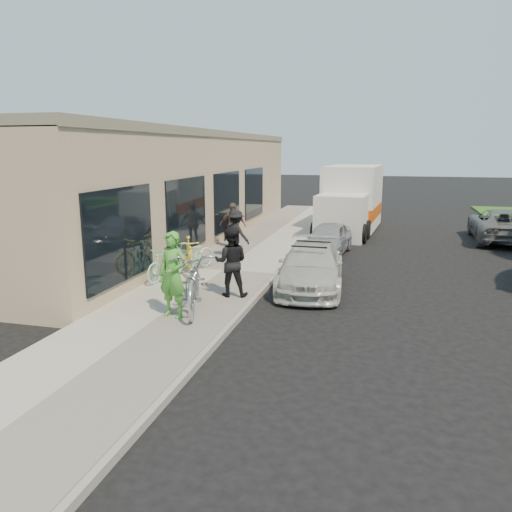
# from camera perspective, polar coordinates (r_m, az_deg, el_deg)

# --- Properties ---
(ground) EXTENTS (120.00, 120.00, 0.00)m
(ground) POSITION_cam_1_polar(r_m,az_deg,el_deg) (11.13, 1.12, -6.53)
(ground) COLOR black
(ground) RESTS_ON ground
(sidewalk) EXTENTS (3.00, 34.00, 0.15)m
(sidewalk) POSITION_cam_1_polar(r_m,az_deg,el_deg) (14.42, -3.78, -1.89)
(sidewalk) COLOR #A7A396
(sidewalk) RESTS_ON ground
(curb) EXTENTS (0.12, 34.00, 0.13)m
(curb) POSITION_cam_1_polar(r_m,az_deg,el_deg) (14.01, 2.24, -2.33)
(curb) COLOR gray
(curb) RESTS_ON ground
(storefront) EXTENTS (3.60, 20.00, 4.22)m
(storefront) POSITION_cam_1_polar(r_m,az_deg,el_deg) (19.86, -8.21, 7.86)
(storefront) COLOR tan
(storefront) RESTS_ON ground
(bike_rack) EXTENTS (0.22, 0.66, 0.95)m
(bike_rack) POSITION_cam_1_polar(r_m,az_deg,el_deg) (13.15, -10.02, -0.51)
(bike_rack) COLOR black
(bike_rack) RESTS_ON sidewalk
(sandwich_board) EXTENTS (0.66, 0.66, 0.96)m
(sandwich_board) POSITION_cam_1_polar(r_m,az_deg,el_deg) (19.14, -2.90, 3.34)
(sandwich_board) COLOR black
(sandwich_board) RESTS_ON sidewalk
(sedan_white) EXTENTS (1.94, 4.07, 1.19)m
(sedan_white) POSITION_cam_1_polar(r_m,az_deg,el_deg) (13.03, 6.31, -1.20)
(sedan_white) COLOR #B7B8B3
(sedan_white) RESTS_ON ground
(sedan_silver) EXTENTS (1.59, 3.33, 1.10)m
(sedan_silver) POSITION_cam_1_polar(r_m,az_deg,el_deg) (17.28, 8.23, 1.97)
(sedan_silver) COLOR #A7A7AC
(sedan_silver) RESTS_ON ground
(moving_truck) EXTENTS (2.60, 5.93, 2.84)m
(moving_truck) POSITION_cam_1_polar(r_m,az_deg,el_deg) (22.33, 10.76, 6.01)
(moving_truck) COLOR silver
(moving_truck) RESTS_ON ground
(far_car_gray) EXTENTS (2.32, 4.68, 1.28)m
(far_car_gray) POSITION_cam_1_polar(r_m,az_deg,el_deg) (21.77, 26.23, 3.17)
(far_car_gray) COLOR #585A5D
(far_car_gray) RESTS_ON ground
(tandem_bike) EXTENTS (1.64, 2.68, 1.33)m
(tandem_bike) POSITION_cam_1_polar(r_m,az_deg,el_deg) (10.85, -7.04, -2.62)
(tandem_bike) COLOR #AEAEB0
(tandem_bike) RESTS_ON sidewalk
(woman_rider) EXTENTS (0.73, 0.56, 1.79)m
(woman_rider) POSITION_cam_1_polar(r_m,az_deg,el_deg) (10.34, -9.49, -2.13)
(woman_rider) COLOR green
(woman_rider) RESTS_ON sidewalk
(man_standing) EXTENTS (0.89, 0.75, 1.64)m
(man_standing) POSITION_cam_1_polar(r_m,az_deg,el_deg) (11.71, -2.86, -0.67)
(man_standing) COLOR black
(man_standing) RESTS_ON sidewalk
(cruiser_bike_a) EXTENTS (0.74, 1.57, 0.91)m
(cruiser_bike_a) POSITION_cam_1_polar(r_m,az_deg,el_deg) (13.36, -10.31, -0.85)
(cruiser_bike_a) COLOR #94DDBF
(cruiser_bike_a) RESTS_ON sidewalk
(cruiser_bike_b) EXTENTS (1.26, 1.85, 0.92)m
(cruiser_bike_b) POSITION_cam_1_polar(r_m,az_deg,el_deg) (14.32, -7.36, 0.14)
(cruiser_bike_b) COLOR #94DDBF
(cruiser_bike_b) RESTS_ON sidewalk
(cruiser_bike_c) EXTENTS (1.20, 1.76, 1.03)m
(cruiser_bike_c) POSITION_cam_1_polar(r_m,az_deg,el_deg) (13.84, -7.63, -0.05)
(cruiser_bike_c) COLOR yellow
(cruiser_bike_c) RESTS_ON sidewalk
(bystander_a) EXTENTS (1.14, 0.91, 1.54)m
(bystander_a) POSITION_cam_1_polar(r_m,az_deg,el_deg) (15.83, -2.34, 2.52)
(bystander_a) COLOR black
(bystander_a) RESTS_ON sidewalk
(bystander_b) EXTENTS (0.95, 0.44, 1.59)m
(bystander_b) POSITION_cam_1_polar(r_m,az_deg,el_deg) (17.46, -2.69, 3.51)
(bystander_b) COLOR brown
(bystander_b) RESTS_ON sidewalk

